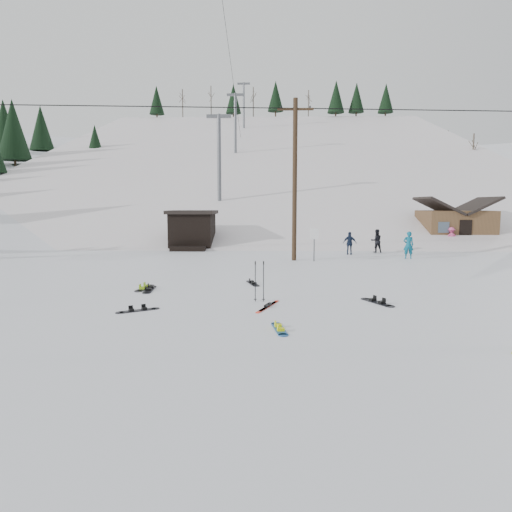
{
  "coord_description": "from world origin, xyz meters",
  "views": [
    {
      "loc": [
        0.6,
        -11.93,
        3.18
      ],
      "look_at": [
        0.13,
        3.75,
        1.4
      ],
      "focal_mm": 32.0,
      "sensor_mm": 36.0,
      "label": 1
    }
  ],
  "objects_px": {
    "utility_pole": "(295,177)",
    "cabin": "(455,226)",
    "hero_snowboard": "(279,329)",
    "hero_skis": "(268,306)"
  },
  "relations": [
    {
      "from": "hero_snowboard",
      "to": "hero_skis",
      "type": "bearing_deg",
      "value": -2.29
    },
    {
      "from": "cabin",
      "to": "hero_snowboard",
      "type": "relative_size",
      "value": 4.07
    },
    {
      "from": "cabin",
      "to": "hero_snowboard",
      "type": "height_order",
      "value": "cabin"
    },
    {
      "from": "utility_pole",
      "to": "cabin",
      "type": "height_order",
      "value": "utility_pole"
    },
    {
      "from": "utility_pole",
      "to": "hero_snowboard",
      "type": "xyz_separation_m",
      "value": [
        -1.14,
        -14.56,
        -4.66
      ]
    },
    {
      "from": "utility_pole",
      "to": "cabin",
      "type": "distance_m",
      "value": 16.71
    },
    {
      "from": "hero_snowboard",
      "to": "hero_skis",
      "type": "distance_m",
      "value": 2.61
    },
    {
      "from": "cabin",
      "to": "hero_skis",
      "type": "xyz_separation_m",
      "value": [
        -14.45,
        -21.97,
        -1.45
      ]
    },
    {
      "from": "utility_pole",
      "to": "hero_snowboard",
      "type": "height_order",
      "value": "utility_pole"
    },
    {
      "from": "utility_pole",
      "to": "hero_skis",
      "type": "bearing_deg",
      "value": -96.89
    }
  ]
}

